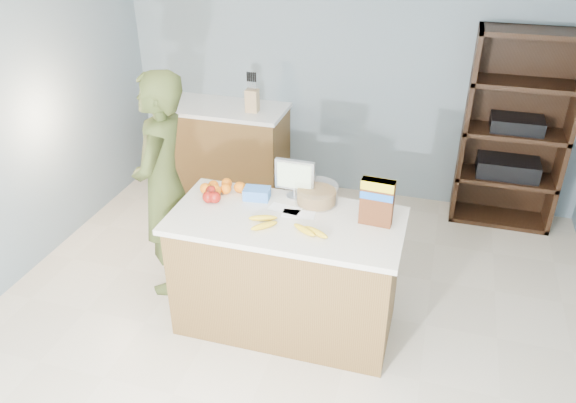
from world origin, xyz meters
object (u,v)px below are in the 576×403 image
(shelving_unit, at_px, (514,134))
(tv, at_px, (295,177))
(cereal_box, at_px, (377,199))
(counter_peninsula, at_px, (286,277))
(person, at_px, (164,186))

(shelving_unit, relative_size, tv, 6.38)
(tv, distance_m, cereal_box, 0.64)
(shelving_unit, xyz_separation_m, tv, (-1.57, -1.75, 0.19))
(shelving_unit, distance_m, tv, 2.36)
(tv, bearing_deg, cereal_box, -18.70)
(shelving_unit, bearing_deg, counter_peninsula, -127.11)
(counter_peninsula, relative_size, shelving_unit, 0.87)
(cereal_box, bearing_deg, person, 175.46)
(counter_peninsula, distance_m, shelving_unit, 2.61)
(counter_peninsula, xyz_separation_m, shelving_unit, (1.55, 2.05, 0.45))
(person, xyz_separation_m, cereal_box, (1.59, -0.13, 0.21))
(shelving_unit, xyz_separation_m, person, (-2.56, -1.83, 0.01))
(shelving_unit, relative_size, cereal_box, 5.67)
(person, height_order, tv, person)
(cereal_box, bearing_deg, counter_peninsula, -170.55)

